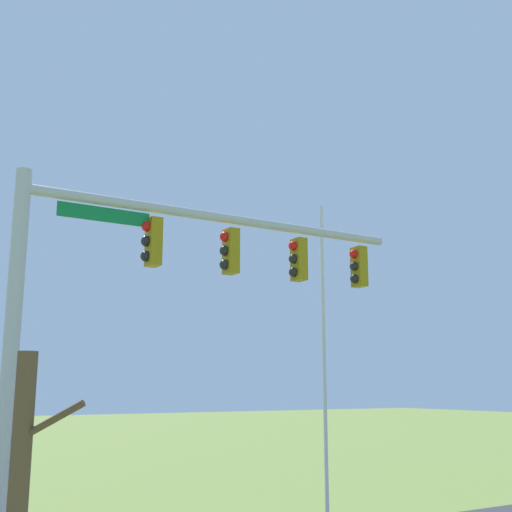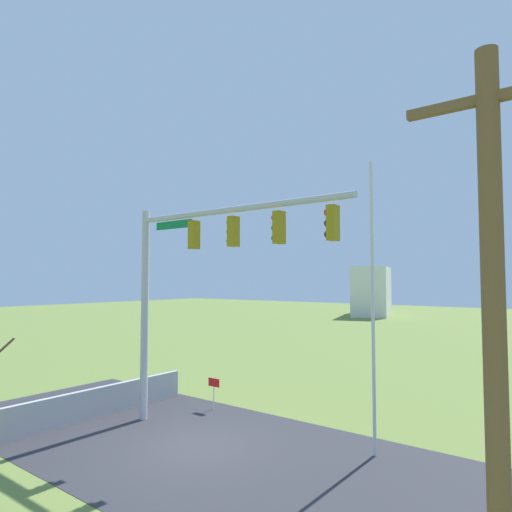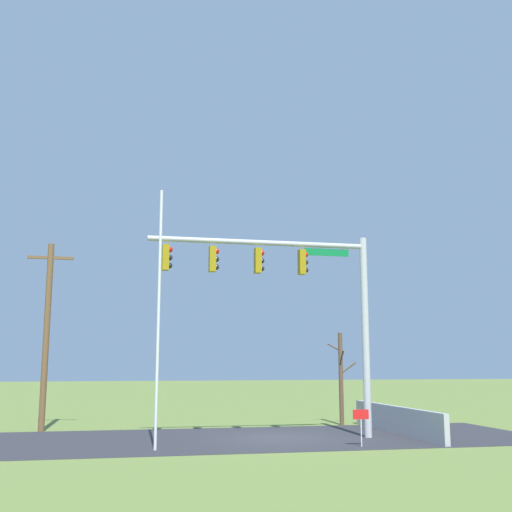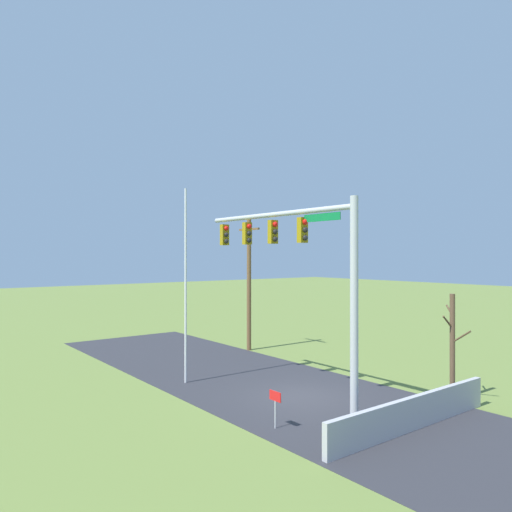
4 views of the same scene
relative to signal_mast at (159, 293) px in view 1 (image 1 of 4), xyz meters
The scene contains 2 objects.
signal_mast is the anchor object (origin of this frame).
flagpole 5.84m from the signal_mast, 160.54° to the right, with size 0.10×0.10×8.64m, color silver.
Camera 1 is at (5.42, 10.98, 3.82)m, focal length 45.23 mm.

